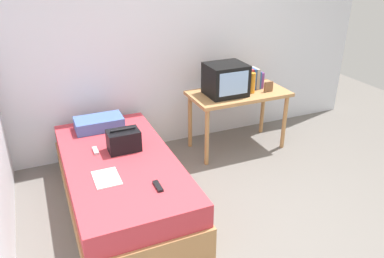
# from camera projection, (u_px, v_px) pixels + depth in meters

# --- Properties ---
(ground_plane) EXTENTS (8.00, 8.00, 0.00)m
(ground_plane) POSITION_uv_depth(u_px,v_px,m) (258.00, 233.00, 3.35)
(ground_plane) COLOR slate
(wall_back) EXTENTS (5.20, 0.10, 2.60)m
(wall_back) POSITION_uv_depth(u_px,v_px,m) (173.00, 38.00, 4.44)
(wall_back) COLOR silver
(wall_back) RESTS_ON ground
(bed) EXTENTS (1.00, 2.00, 0.51)m
(bed) POSITION_uv_depth(u_px,v_px,m) (122.00, 182.00, 3.61)
(bed) COLOR #B27F4C
(bed) RESTS_ON ground
(desk) EXTENTS (1.16, 0.60, 0.72)m
(desk) POSITION_uv_depth(u_px,v_px,m) (238.00, 99.00, 4.52)
(desk) COLOR #B27F4C
(desk) RESTS_ON ground
(tv) EXTENTS (0.44, 0.39, 0.36)m
(tv) POSITION_uv_depth(u_px,v_px,m) (226.00, 80.00, 4.33)
(tv) COLOR black
(tv) RESTS_ON desk
(water_bottle) EXTENTS (0.08, 0.08, 0.24)m
(water_bottle) POSITION_uv_depth(u_px,v_px,m) (252.00, 83.00, 4.41)
(water_bottle) COLOR orange
(water_bottle) RESTS_ON desk
(book_row) EXTENTS (0.21, 0.16, 0.25)m
(book_row) POSITION_uv_depth(u_px,v_px,m) (253.00, 79.00, 4.57)
(book_row) COLOR gray
(book_row) RESTS_ON desk
(picture_frame) EXTENTS (0.11, 0.02, 0.12)m
(picture_frame) POSITION_uv_depth(u_px,v_px,m) (269.00, 87.00, 4.47)
(picture_frame) COLOR brown
(picture_frame) RESTS_ON desk
(pillow) EXTENTS (0.50, 0.28, 0.13)m
(pillow) POSITION_uv_depth(u_px,v_px,m) (99.00, 123.00, 4.05)
(pillow) COLOR #4766AD
(pillow) RESTS_ON bed
(handbag) EXTENTS (0.30, 0.20, 0.22)m
(handbag) POSITION_uv_depth(u_px,v_px,m) (124.00, 140.00, 3.60)
(handbag) COLOR black
(handbag) RESTS_ON bed
(magazine) EXTENTS (0.21, 0.29, 0.01)m
(magazine) POSITION_uv_depth(u_px,v_px,m) (107.00, 178.00, 3.19)
(magazine) COLOR white
(magazine) RESTS_ON bed
(remote_dark) EXTENTS (0.04, 0.16, 0.02)m
(remote_dark) POSITION_uv_depth(u_px,v_px,m) (158.00, 186.00, 3.07)
(remote_dark) COLOR black
(remote_dark) RESTS_ON bed
(remote_silver) EXTENTS (0.04, 0.14, 0.02)m
(remote_silver) POSITION_uv_depth(u_px,v_px,m) (95.00, 151.00, 3.61)
(remote_silver) COLOR #B7B7BC
(remote_silver) RESTS_ON bed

